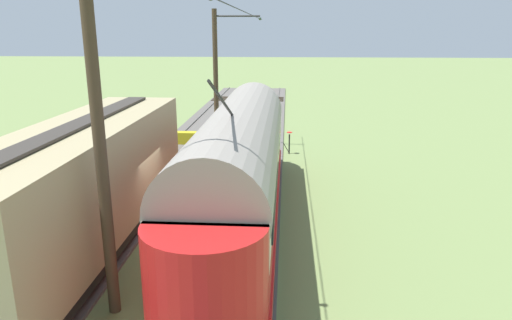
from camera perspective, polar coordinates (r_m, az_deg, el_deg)
name	(u,v)px	position (r m, az deg, el deg)	size (l,w,h in m)	color
ground_plane	(177,224)	(16.82, -9.75, -7.78)	(220.00, 220.00, 0.00)	olive
track_streetcar_siding	(241,221)	(16.72, -1.85, -7.50)	(2.80, 80.00, 0.18)	#56514C
track_adjacent_siding	(118,217)	(17.73, -16.74, -6.81)	(2.80, 80.00, 0.18)	#56514C
vintage_streetcar	(240,163)	(15.81, -1.99, -0.41)	(2.65, 16.28, 5.52)	red
coach_adjacent	(84,183)	(14.96, -20.50, -2.73)	(2.96, 12.33, 3.85)	tan
catenary_pole_foreground	(217,77)	(27.17, -4.86, 10.21)	(2.78, 0.28, 7.84)	#423323
catenary_pole_mid_near	(103,150)	(10.79, -18.37, 1.20)	(2.78, 0.28, 7.84)	#423323
overhead_wire_run	(246,13)	(18.91, -1.26, 17.69)	(2.58, 21.08, 0.18)	black
switch_stand	(289,141)	(25.75, 4.10, 2.30)	(0.50, 0.30, 1.24)	black
spare_tie_stack	(60,196)	(20.13, -23.08, -4.06)	(2.40, 2.40, 0.54)	#2D2316
track_end_bumper	(184,139)	(28.06, -8.85, 2.64)	(1.80, 0.60, 0.80)	#B2A519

